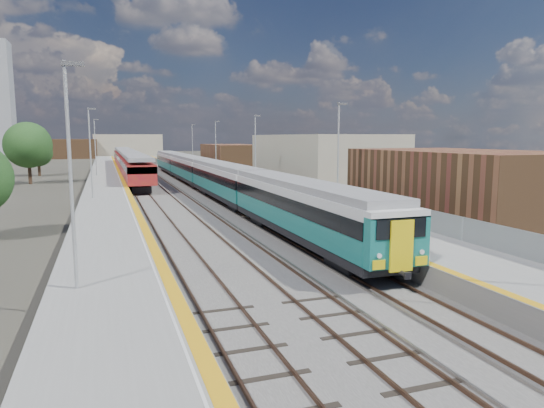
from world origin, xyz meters
TOP-DOWN VIEW (x-y plane):
  - ground at (0.00, 50.00)m, footprint 320.00×320.00m
  - ballast_bed at (-2.25, 52.50)m, footprint 10.50×155.00m
  - tracks at (-1.65, 54.18)m, footprint 8.96×160.00m
  - platform_right at (5.28, 52.49)m, footprint 4.70×155.00m
  - platform_left at (-9.05, 52.49)m, footprint 4.30×155.00m
  - buildings at (-18.12, 138.60)m, footprint 72.00×185.50m
  - green_train at (1.50, 44.80)m, footprint 2.75×76.66m
  - red_train at (-5.50, 72.91)m, footprint 3.04×61.64m
  - tree_b at (-18.47, 61.32)m, footprint 5.97×5.97m
  - tree_c at (-18.99, 75.78)m, footprint 4.31×4.31m
  - tree_d at (23.13, 59.42)m, footprint 4.65×4.65m

SIDE VIEW (x-z plane):
  - ground at x=0.00m, z-range 0.00..0.00m
  - ballast_bed at x=-2.25m, z-range 0.00..0.06m
  - tracks at x=-1.65m, z-range 0.02..0.19m
  - platform_left at x=-9.05m, z-range -3.74..4.78m
  - platform_right at x=5.28m, z-range -3.72..4.80m
  - green_train at x=1.50m, z-range 0.62..3.65m
  - red_train at x=-5.50m, z-range 0.35..4.19m
  - tree_c at x=-18.99m, z-range 0.75..6.59m
  - tree_d at x=23.13m, z-range 0.81..7.12m
  - tree_b at x=-18.47m, z-range 1.05..9.14m
  - buildings at x=-18.12m, z-range -9.30..30.70m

